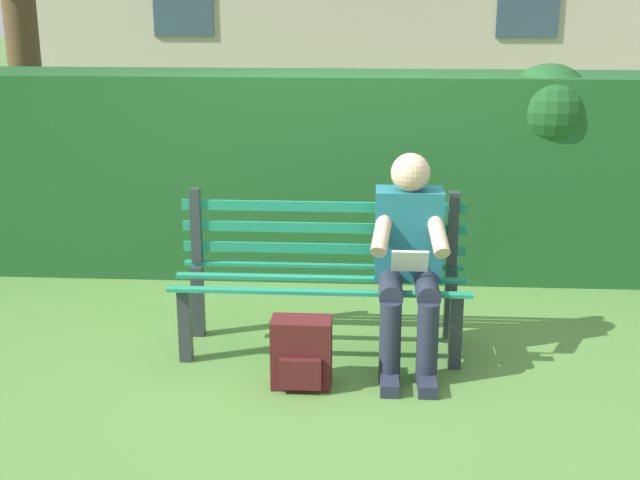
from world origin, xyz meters
TOP-DOWN VIEW (x-y plane):
  - ground at (0.00, 0.00)m, footprint 60.00×60.00m
  - park_bench at (0.00, -0.09)m, footprint 1.70×0.53m
  - person_seated at (-0.50, 0.10)m, footprint 0.44×0.73m
  - hedge_backdrop at (0.30, -1.52)m, footprint 6.14×0.75m
  - backpack at (0.08, 0.47)m, footprint 0.32×0.25m

SIDE VIEW (x-z plane):
  - ground at x=0.00m, z-range 0.00..0.00m
  - backpack at x=0.08m, z-range 0.00..0.38m
  - park_bench at x=0.00m, z-range 0.00..0.93m
  - person_seated at x=-0.50m, z-range 0.04..1.23m
  - hedge_backdrop at x=0.30m, z-range -0.01..1.55m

